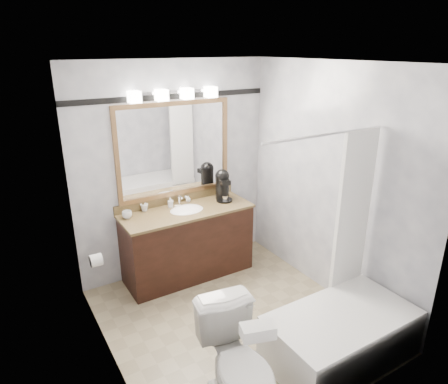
{
  "coord_description": "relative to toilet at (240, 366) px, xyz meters",
  "views": [
    {
      "loc": [
        -1.83,
        -2.83,
        2.62
      ],
      "look_at": [
        0.1,
        0.35,
        1.26
      ],
      "focal_mm": 32.0,
      "sensor_mm": 36.0,
      "label": 1
    }
  ],
  "objects": [
    {
      "name": "toilet",
      "position": [
        0.0,
        0.0,
        0.0
      ],
      "size": [
        0.57,
        0.86,
        0.82
      ],
      "primitive_type": "imported",
      "rotation": [
        0.0,
        0.0,
        -0.15
      ],
      "color": "white",
      "rests_on": "ground"
    },
    {
      "name": "bathtub",
      "position": [
        1.09,
        0.02,
        -0.13
      ],
      "size": [
        1.3,
        0.75,
        1.96
      ],
      "color": "white",
      "rests_on": "ground"
    },
    {
      "name": "vanity_light_bar",
      "position": [
        0.53,
        2.15,
        1.72
      ],
      "size": [
        1.02,
        0.14,
        0.12
      ],
      "color": "silver",
      "rests_on": "room"
    },
    {
      "name": "mirror",
      "position": [
        0.53,
        2.2,
        1.09
      ],
      "size": [
        1.4,
        0.04,
        1.1
      ],
      "color": "olive",
      "rests_on": "room"
    },
    {
      "name": "coffee_maker",
      "position": [
        1.06,
        2.0,
        0.64
      ],
      "size": [
        0.2,
        0.25,
        0.38
      ],
      "rotation": [
        0.0,
        0.0,
        -0.16
      ],
      "color": "black",
      "rests_on": "vanity"
    },
    {
      "name": "soap_bottle_b",
      "position": [
        0.66,
        2.15,
        0.48
      ],
      "size": [
        0.07,
        0.07,
        0.07
      ],
      "primitive_type": "imported",
      "rotation": [
        0.0,
        0.0,
        -0.21
      ],
      "color": "white",
      "rests_on": "vanity"
    },
    {
      "name": "vanity",
      "position": [
        0.53,
        1.94,
        0.03
      ],
      "size": [
        1.53,
        0.58,
        0.97
      ],
      "color": "black",
      "rests_on": "ground"
    },
    {
      "name": "soap_bottle_a",
      "position": [
        0.41,
        2.11,
        0.5
      ],
      "size": [
        0.06,
        0.06,
        0.11
      ],
      "primitive_type": "imported",
      "rotation": [
        0.0,
        0.0,
        -0.19
      ],
      "color": "white",
      "rests_on": "vanity"
    },
    {
      "name": "cup_left",
      "position": [
        -0.13,
        2.05,
        0.48
      ],
      "size": [
        0.13,
        0.13,
        0.08
      ],
      "primitive_type": "imported",
      "rotation": [
        0.0,
        0.0,
        0.27
      ],
      "color": "white",
      "rests_on": "vanity"
    },
    {
      "name": "room",
      "position": [
        0.53,
        0.92,
        0.84
      ],
      "size": [
        2.42,
        2.62,
        2.52
      ],
      "color": "gray",
      "rests_on": "ground"
    },
    {
      "name": "tissue_box",
      "position": [
        0.0,
        -0.2,
        0.46
      ],
      "size": [
        0.25,
        0.18,
        0.09
      ],
      "primitive_type": "cube",
      "rotation": [
        0.0,
        0.0,
        -0.3
      ],
      "color": "white",
      "rests_on": "toilet"
    },
    {
      "name": "soap_bar",
      "position": [
        0.48,
        2.05,
        0.45
      ],
      "size": [
        0.08,
        0.07,
        0.02
      ],
      "primitive_type": "cube",
      "rotation": [
        0.0,
        0.0,
        -0.39
      ],
      "color": "beige",
      "rests_on": "vanity"
    },
    {
      "name": "accent_stripe",
      "position": [
        0.53,
        2.21,
        1.69
      ],
      "size": [
        2.4,
        0.01,
        0.06
      ],
      "primitive_type": "cube",
      "color": "black",
      "rests_on": "room"
    },
    {
      "name": "cup_right",
      "position": [
        0.11,
        2.15,
        0.48
      ],
      "size": [
        0.1,
        0.1,
        0.08
      ],
      "primitive_type": "imported",
      "rotation": [
        0.0,
        0.0,
        0.1
      ],
      "color": "white",
      "rests_on": "vanity"
    },
    {
      "name": "tp_roll",
      "position": [
        -0.61,
        1.58,
        0.29
      ],
      "size": [
        0.11,
        0.12,
        0.12
      ],
      "primitive_type": "cylinder",
      "rotation": [
        0.0,
        1.57,
        0.0
      ],
      "color": "white",
      "rests_on": "room"
    }
  ]
}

